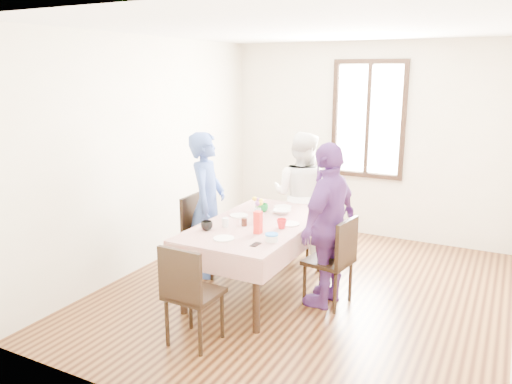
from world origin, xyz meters
TOP-DOWN VIEW (x-y plane):
  - ground at (0.00, 0.00)m, footprint 4.50×4.50m
  - back_wall at (0.00, 2.25)m, footprint 4.00×0.00m
  - window_frame at (0.00, 2.23)m, footprint 1.02×0.06m
  - window_pane at (0.00, 2.24)m, footprint 0.90×0.02m
  - dining_table at (-0.46, -0.19)m, footprint 0.92×1.74m
  - tablecloth at (-0.46, -0.19)m, footprint 1.04×1.86m
  - chair_left at (-1.22, -0.03)m, footprint 0.43×0.43m
  - chair_right at (0.30, -0.14)m, footprint 0.48×0.48m
  - chair_far at (-0.46, 1.00)m, footprint 0.44×0.44m
  - chair_near at (-0.46, -1.39)m, footprint 0.43×0.43m
  - person_left at (-1.20, -0.03)m, footprint 0.55×0.69m
  - person_far at (-0.46, 0.98)m, footprint 0.78×0.61m
  - person_right at (0.28, -0.14)m, footprint 0.54×1.01m
  - mug_black at (-0.79, -0.67)m, footprint 0.15×0.15m
  - mug_flag at (-0.16, -0.27)m, footprint 0.14×0.14m
  - mug_green at (-0.60, 0.19)m, footprint 0.12×0.12m
  - serving_bowl at (-0.38, 0.22)m, footprint 0.25×0.25m
  - juice_carton at (-0.30, -0.51)m, footprint 0.07×0.07m
  - butter_tub at (-0.08, -0.66)m, footprint 0.12×0.12m
  - jam_jar at (-0.53, -0.37)m, footprint 0.06×0.06m
  - drinking_glass at (-0.69, -0.48)m, footprint 0.06×0.06m
  - smartphone at (-0.16, -0.82)m, footprint 0.06×0.12m
  - flower_vase at (-0.48, -0.16)m, footprint 0.07×0.07m
  - plate_left at (-0.76, -0.08)m, footprint 0.20×0.20m
  - plate_right at (-0.14, -0.11)m, footprint 0.20×0.20m
  - plate_far at (-0.48, 0.47)m, footprint 0.20×0.20m
  - plate_near at (-0.51, -0.82)m, footprint 0.20×0.20m
  - butter_lid at (-0.08, -0.66)m, footprint 0.12×0.12m
  - flower_bunch at (-0.48, -0.16)m, footprint 0.09×0.09m

SIDE VIEW (x-z plane):
  - ground at x=0.00m, z-range 0.00..0.00m
  - dining_table at x=-0.46m, z-range 0.00..0.75m
  - chair_left at x=-1.22m, z-range 0.00..0.91m
  - chair_right at x=0.30m, z-range 0.00..0.91m
  - chair_far at x=-0.46m, z-range 0.00..0.91m
  - chair_near at x=-0.46m, z-range 0.00..0.91m
  - tablecloth at x=-0.46m, z-range 0.75..0.76m
  - smartphone at x=-0.16m, z-range 0.76..0.77m
  - plate_left at x=-0.76m, z-range 0.76..0.77m
  - plate_right at x=-0.14m, z-range 0.76..0.77m
  - plate_far at x=-0.48m, z-range 0.76..0.77m
  - plate_near at x=-0.51m, z-range 0.76..0.77m
  - serving_bowl at x=-0.38m, z-range 0.76..0.81m
  - butter_tub at x=-0.08m, z-range 0.76..0.82m
  - person_far at x=-0.46m, z-range 0.00..1.59m
  - jam_jar at x=-0.53m, z-range 0.76..0.84m
  - mug_black at x=-0.79m, z-range 0.76..0.85m
  - mug_green at x=-0.60m, z-range 0.76..0.85m
  - drinking_glass at x=-0.69m, z-range 0.76..0.85m
  - mug_flag at x=-0.16m, z-range 0.76..0.86m
  - person_right at x=0.28m, z-range 0.00..1.65m
  - person_left at x=-1.20m, z-range 0.00..1.65m
  - butter_lid at x=-0.08m, z-range 0.82..0.83m
  - flower_vase at x=-0.48m, z-range 0.76..0.91m
  - juice_carton at x=-0.30m, z-range 0.76..0.98m
  - flower_bunch at x=-0.48m, z-range 0.91..1.01m
  - back_wall at x=0.00m, z-range -0.65..3.35m
  - window_frame at x=0.00m, z-range 0.84..2.46m
  - window_pane at x=0.00m, z-range 0.90..2.40m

